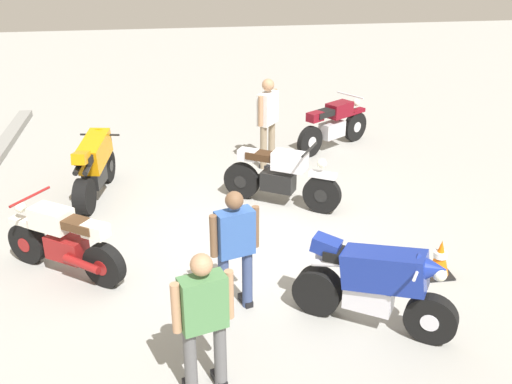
# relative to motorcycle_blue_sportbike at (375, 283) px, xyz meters

# --- Properties ---
(ground_plane) EXTENTS (40.00, 40.00, 0.00)m
(ground_plane) POSITION_rel_motorcycle_blue_sportbike_xyz_m (2.36, 1.18, -0.59)
(ground_plane) COLOR #9E9E99
(motorcycle_blue_sportbike) EXTENTS (1.23, 1.74, 1.14)m
(motorcycle_blue_sportbike) POSITION_rel_motorcycle_blue_sportbike_xyz_m (0.00, 0.00, 0.00)
(motorcycle_blue_sportbike) COLOR black
(motorcycle_blue_sportbike) RESTS_ON ground
(motorcycle_orange_sportbike) EXTENTS (1.95, 0.73, 1.14)m
(motorcycle_orange_sportbike) POSITION_rel_motorcycle_blue_sportbike_xyz_m (4.27, 3.57, 0.00)
(motorcycle_orange_sportbike) COLOR black
(motorcycle_orange_sportbike) RESTS_ON ground
(motorcycle_cream_vintage) EXTENTS (1.25, 1.69, 1.07)m
(motorcycle_cream_vintage) POSITION_rel_motorcycle_blue_sportbike_xyz_m (1.74, 3.75, -0.11)
(motorcycle_cream_vintage) COLOR black
(motorcycle_cream_vintage) RESTS_ON ground
(motorcycle_silver_cruiser) EXTENTS (1.21, 1.84, 1.09)m
(motorcycle_silver_cruiser) POSITION_rel_motorcycle_blue_sportbike_xyz_m (3.45, 0.47, -0.07)
(motorcycle_silver_cruiser) COLOR black
(motorcycle_silver_cruiser) RESTS_ON ground
(motorcycle_maroon_cruiser) EXTENTS (1.27, 1.80, 1.09)m
(motorcycle_maroon_cruiser) POSITION_rel_motorcycle_blue_sportbike_xyz_m (6.01, -1.14, -0.07)
(motorcycle_maroon_cruiser) COLOR black
(motorcycle_maroon_cruiser) RESTS_ON ground
(person_in_white_shirt) EXTENTS (0.58, 0.52, 1.74)m
(person_in_white_shirt) POSITION_rel_motorcycle_blue_sportbike_xyz_m (5.24, 0.38, 0.41)
(person_in_white_shirt) COLOR gray
(person_in_white_shirt) RESTS_ON ground
(person_in_blue_shirt) EXTENTS (0.42, 0.62, 1.60)m
(person_in_blue_shirt) POSITION_rel_motorcycle_blue_sportbike_xyz_m (0.58, 1.56, 0.31)
(person_in_blue_shirt) COLOR #384772
(person_in_blue_shirt) RESTS_ON ground
(person_in_green_shirt) EXTENTS (0.41, 0.63, 1.61)m
(person_in_green_shirt) POSITION_rel_motorcycle_blue_sportbike_xyz_m (-0.78, 2.02, 0.31)
(person_in_green_shirt) COLOR #59595B
(person_in_green_shirt) RESTS_ON ground
(traffic_cone) EXTENTS (0.36, 0.36, 0.53)m
(traffic_cone) POSITION_rel_motorcycle_blue_sportbike_xyz_m (0.95, -1.26, -0.33)
(traffic_cone) COLOR black
(traffic_cone) RESTS_ON ground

